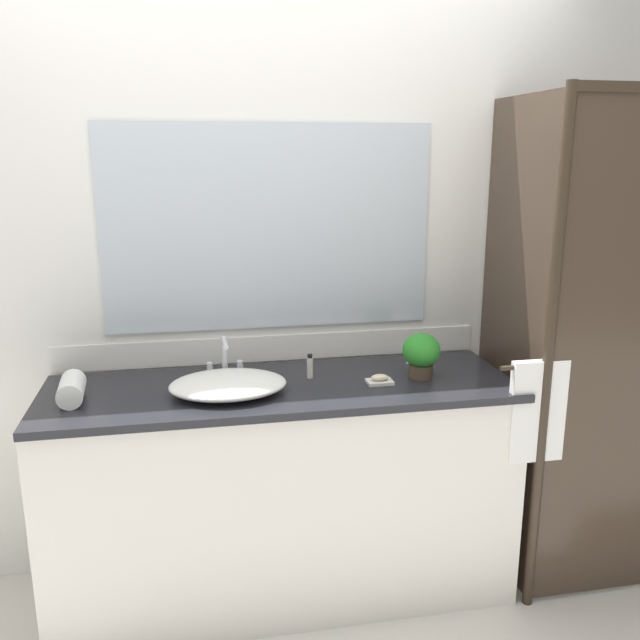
{
  "coord_description": "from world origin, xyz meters",
  "views": [
    {
      "loc": [
        -0.32,
        -2.4,
        1.76
      ],
      "look_at": [
        0.15,
        0.0,
        1.15
      ],
      "focal_mm": 37.45,
      "sensor_mm": 36.0,
      "label": 1
    }
  ],
  "objects_px": {
    "faucet": "(225,363)",
    "soap_dish": "(380,380)",
    "amenity_bottle_shampoo": "(410,355)",
    "sink_basin": "(228,384)",
    "potted_plant": "(421,353)",
    "rolled_towel_near_edge": "(72,389)",
    "amenity_bottle_lotion": "(310,367)"
  },
  "relations": [
    {
      "from": "amenity_bottle_shampoo",
      "to": "soap_dish",
      "type": "bearing_deg",
      "value": -131.37
    },
    {
      "from": "soap_dish",
      "to": "amenity_bottle_shampoo",
      "type": "height_order",
      "value": "amenity_bottle_shampoo"
    },
    {
      "from": "faucet",
      "to": "rolled_towel_near_edge",
      "type": "distance_m",
      "value": 0.58
    },
    {
      "from": "soap_dish",
      "to": "amenity_bottle_shampoo",
      "type": "relative_size",
      "value": 1.26
    },
    {
      "from": "sink_basin",
      "to": "amenity_bottle_shampoo",
      "type": "xyz_separation_m",
      "value": [
        0.77,
        0.22,
        0.0
      ]
    },
    {
      "from": "sink_basin",
      "to": "potted_plant",
      "type": "bearing_deg",
      "value": 2.72
    },
    {
      "from": "sink_basin",
      "to": "amenity_bottle_lotion",
      "type": "bearing_deg",
      "value": 19.3
    },
    {
      "from": "faucet",
      "to": "potted_plant",
      "type": "relative_size",
      "value": 0.95
    },
    {
      "from": "faucet",
      "to": "soap_dish",
      "type": "xyz_separation_m",
      "value": [
        0.58,
        -0.19,
        -0.04
      ]
    },
    {
      "from": "rolled_towel_near_edge",
      "to": "soap_dish",
      "type": "bearing_deg",
      "value": -1.42
    },
    {
      "from": "sink_basin",
      "to": "amenity_bottle_shampoo",
      "type": "distance_m",
      "value": 0.8
    },
    {
      "from": "amenity_bottle_shampoo",
      "to": "faucet",
      "type": "bearing_deg",
      "value": -178.09
    },
    {
      "from": "potted_plant",
      "to": "amenity_bottle_lotion",
      "type": "distance_m",
      "value": 0.44
    },
    {
      "from": "potted_plant",
      "to": "rolled_towel_near_edge",
      "type": "distance_m",
      "value": 1.31
    },
    {
      "from": "sink_basin",
      "to": "amenity_bottle_lotion",
      "type": "height_order",
      "value": "amenity_bottle_lotion"
    },
    {
      "from": "potted_plant",
      "to": "rolled_towel_near_edge",
      "type": "height_order",
      "value": "potted_plant"
    },
    {
      "from": "sink_basin",
      "to": "rolled_towel_near_edge",
      "type": "height_order",
      "value": "rolled_towel_near_edge"
    },
    {
      "from": "soap_dish",
      "to": "amenity_bottle_lotion",
      "type": "distance_m",
      "value": 0.28
    },
    {
      "from": "faucet",
      "to": "amenity_bottle_shampoo",
      "type": "height_order",
      "value": "faucet"
    },
    {
      "from": "amenity_bottle_lotion",
      "to": "sink_basin",
      "type": "bearing_deg",
      "value": -160.7
    },
    {
      "from": "sink_basin",
      "to": "rolled_towel_near_edge",
      "type": "distance_m",
      "value": 0.55
    },
    {
      "from": "potted_plant",
      "to": "amenity_bottle_shampoo",
      "type": "xyz_separation_m",
      "value": [
        0.02,
        0.18,
        -0.06
      ]
    },
    {
      "from": "amenity_bottle_shampoo",
      "to": "amenity_bottle_lotion",
      "type": "height_order",
      "value": "amenity_bottle_lotion"
    },
    {
      "from": "sink_basin",
      "to": "amenity_bottle_shampoo",
      "type": "bearing_deg",
      "value": 15.7
    },
    {
      "from": "amenity_bottle_shampoo",
      "to": "rolled_towel_near_edge",
      "type": "distance_m",
      "value": 1.34
    },
    {
      "from": "faucet",
      "to": "potted_plant",
      "type": "distance_m",
      "value": 0.78
    },
    {
      "from": "sink_basin",
      "to": "potted_plant",
      "type": "distance_m",
      "value": 0.76
    },
    {
      "from": "faucet",
      "to": "amenity_bottle_lotion",
      "type": "distance_m",
      "value": 0.34
    },
    {
      "from": "sink_basin",
      "to": "potted_plant",
      "type": "xyz_separation_m",
      "value": [
        0.76,
        0.04,
        0.07
      ]
    },
    {
      "from": "faucet",
      "to": "amenity_bottle_shampoo",
      "type": "distance_m",
      "value": 0.78
    },
    {
      "from": "rolled_towel_near_edge",
      "to": "potted_plant",
      "type": "bearing_deg",
      "value": 0.45
    },
    {
      "from": "potted_plant",
      "to": "soap_dish",
      "type": "relative_size",
      "value": 1.78
    }
  ]
}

